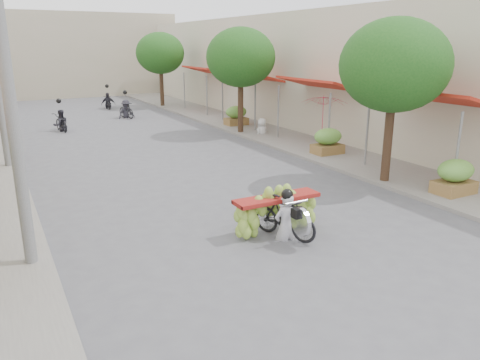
% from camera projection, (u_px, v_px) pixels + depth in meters
% --- Properties ---
extents(ground, '(120.00, 120.00, 0.00)m').
position_uv_depth(ground, '(332.00, 269.00, 9.57)').
color(ground, '#57575C').
rests_on(ground, ground).
extents(sidewalk_right, '(4.00, 60.00, 0.12)m').
position_uv_depth(sidewalk_right, '(258.00, 127.00, 25.42)').
color(sidewalk_right, gray).
rests_on(sidewalk_right, ground).
extents(shophouse_row_right, '(9.77, 40.00, 6.00)m').
position_uv_depth(shophouse_row_right, '(345.00, 71.00, 26.01)').
color(shophouse_row_right, beige).
rests_on(shophouse_row_right, ground).
extents(far_building, '(20.00, 6.00, 7.00)m').
position_uv_depth(far_building, '(56.00, 55.00, 40.75)').
color(far_building, tan).
rests_on(far_building, ground).
extents(utility_pole_near, '(0.60, 0.24, 8.00)m').
position_uv_depth(utility_pole_near, '(5.00, 67.00, 8.54)').
color(utility_pole_near, slate).
rests_on(utility_pole_near, ground).
extents(street_tree_near, '(3.40, 3.40, 5.25)m').
position_uv_depth(street_tree_near, '(395.00, 66.00, 14.35)').
color(street_tree_near, '#3A2719').
rests_on(street_tree_near, ground).
extents(street_tree_mid, '(3.40, 3.40, 5.25)m').
position_uv_depth(street_tree_mid, '(241.00, 58.00, 22.81)').
color(street_tree_mid, '#3A2719').
rests_on(street_tree_mid, ground).
extents(street_tree_far, '(3.40, 3.40, 5.25)m').
position_uv_depth(street_tree_far, '(160.00, 53.00, 32.96)').
color(street_tree_far, '#3A2719').
rests_on(street_tree_far, ground).
extents(produce_crate_near, '(1.20, 0.88, 1.16)m').
position_uv_depth(produce_crate_near, '(455.00, 174.00, 13.88)').
color(produce_crate_near, olive).
rests_on(produce_crate_near, ground).
extents(produce_crate_mid, '(1.20, 0.88, 1.16)m').
position_uv_depth(produce_crate_mid, '(328.00, 139.00, 18.95)').
color(produce_crate_mid, olive).
rests_on(produce_crate_mid, ground).
extents(produce_crate_far, '(1.20, 0.88, 1.16)m').
position_uv_depth(produce_crate_far, '(236.00, 114.00, 25.72)').
color(produce_crate_far, olive).
rests_on(produce_crate_far, ground).
extents(banana_motorbike, '(2.20, 1.88, 2.05)m').
position_uv_depth(banana_motorbike, '(282.00, 209.00, 11.05)').
color(banana_motorbike, black).
rests_on(banana_motorbike, ground).
extents(market_umbrella, '(2.26, 2.26, 1.70)m').
position_uv_depth(market_umbrella, '(324.00, 95.00, 18.79)').
color(market_umbrella, '#B0172F').
rests_on(market_umbrella, ground).
extents(pedestrian, '(0.85, 0.65, 1.52)m').
position_uv_depth(pedestrian, '(262.00, 118.00, 23.23)').
color(pedestrian, silver).
rests_on(pedestrian, ground).
extents(bg_motorbike_a, '(0.86, 1.68, 1.95)m').
position_uv_depth(bg_motorbike_a, '(60.00, 117.00, 24.48)').
color(bg_motorbike_a, black).
rests_on(bg_motorbike_a, ground).
extents(bg_motorbike_b, '(1.16, 1.74, 1.95)m').
position_uv_depth(bg_motorbike_b, '(126.00, 104.00, 28.77)').
color(bg_motorbike_b, black).
rests_on(bg_motorbike_b, ground).
extents(bg_motorbike_c, '(1.05, 1.58, 1.95)m').
position_uv_depth(bg_motorbike_c, '(108.00, 97.00, 32.98)').
color(bg_motorbike_c, black).
rests_on(bg_motorbike_c, ground).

